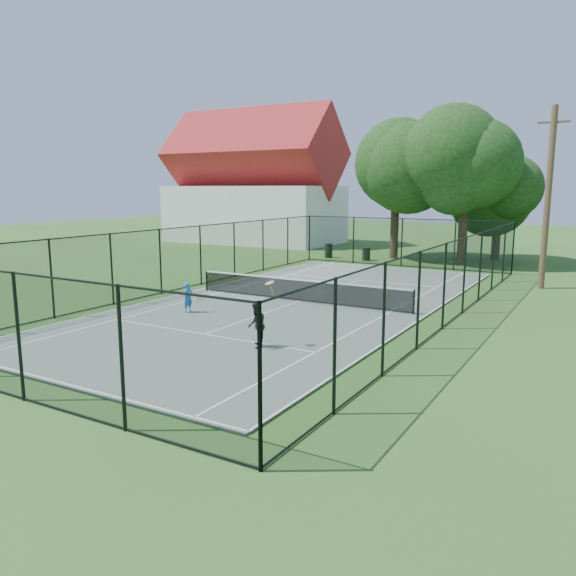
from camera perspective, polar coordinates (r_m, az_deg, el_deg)
The scene contains 13 objects.
ground at distance 23.96m, azimuth 1.16°, elevation -1.49°, with size 120.00×120.00×0.00m, color #36571D.
tennis_court at distance 23.96m, azimuth 1.16°, elevation -1.42°, with size 11.00×24.00×0.06m, color slate.
tennis_net at distance 23.85m, azimuth 1.17°, elevation -0.12°, with size 10.08×0.08×0.95m.
fence at distance 23.71m, azimuth 1.18°, elevation 2.07°, with size 13.10×26.10×3.00m.
tree_near_left at distance 39.64m, azimuth 10.90°, elevation 10.12°, with size 6.17×6.17×8.05m.
tree_near_mid at distance 37.04m, azimuth 17.56°, elevation 10.32°, with size 6.52×6.52×8.53m.
tree_near_right at distance 40.52m, azimuth 20.70°, elevation 9.80°, with size 5.76×5.76×7.95m.
building at distance 51.14m, azimuth -3.50°, elevation 10.21°, with size 15.30×8.15×11.87m.
trash_bin_left at distance 39.47m, azimuth 4.14°, elevation 3.81°, with size 0.58×0.58×1.00m.
trash_bin_right at distance 38.26m, azimuth 7.95°, elevation 3.44°, with size 0.58×0.58×0.87m.
utility_pole at distance 29.65m, azimuth 24.89°, elevation 8.32°, with size 1.40×0.30×8.61m.
player_blue at distance 22.05m, azimuth -10.09°, elevation -0.94°, with size 0.74×0.47×1.18m.
player_black at distance 16.96m, azimuth -3.20°, elevation -3.77°, with size 0.99×0.91×2.19m.
Camera 1 is at (11.44, -20.50, 4.81)m, focal length 35.00 mm.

